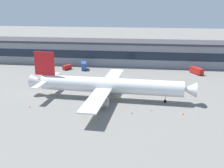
{
  "coord_description": "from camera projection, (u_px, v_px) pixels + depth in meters",
  "views": [
    {
      "loc": [
        10.15,
        -107.0,
        37.11
      ],
      "look_at": [
        -4.52,
        0.38,
        5.0
      ],
      "focal_mm": 45.43,
      "sensor_mm": 36.0,
      "label": 1
    }
  ],
  "objects": [
    {
      "name": "ground_plane",
      "position": [
        123.0,
        97.0,
        113.51
      ],
      "size": [
        600.0,
        600.0,
        0.0
      ],
      "primitive_type": "plane",
      "color": "slate"
    },
    {
      "name": "terminal_building",
      "position": [
        133.0,
        53.0,
        169.3
      ],
      "size": [
        183.1,
        19.83,
        14.05
      ],
      "color": "gray",
      "rests_on": "ground_plane"
    },
    {
      "name": "airliner",
      "position": [
        108.0,
        85.0,
        109.25
      ],
      "size": [
        65.07,
        55.78,
        17.88
      ],
      "color": "white",
      "rests_on": "ground_plane"
    },
    {
      "name": "catering_truck",
      "position": [
        84.0,
        66.0,
        157.06
      ],
      "size": [
        4.18,
        7.6,
        4.15
      ],
      "color": "#2651A5",
      "rests_on": "ground_plane"
    },
    {
      "name": "fuel_truck",
      "position": [
        197.0,
        71.0,
        147.84
      ],
      "size": [
        6.52,
        8.71,
        3.35
      ],
      "color": "red",
      "rests_on": "ground_plane"
    },
    {
      "name": "crew_van",
      "position": [
        67.0,
        67.0,
        157.33
      ],
      "size": [
        4.62,
        5.58,
        2.55
      ],
      "color": "red",
      "rests_on": "ground_plane"
    },
    {
      "name": "traffic_cone_0",
      "position": [
        30.0,
        107.0,
        101.94
      ],
      "size": [
        0.54,
        0.54,
        0.67
      ],
      "primitive_type": "cone",
      "color": "#F2590C",
      "rests_on": "ground_plane"
    },
    {
      "name": "traffic_cone_1",
      "position": [
        152.0,
        110.0,
        98.9
      ],
      "size": [
        0.46,
        0.46,
        0.57
      ],
      "primitive_type": "cone",
      "color": "#F2590C",
      "rests_on": "ground_plane"
    },
    {
      "name": "traffic_cone_2",
      "position": [
        132.0,
        113.0,
        96.34
      ],
      "size": [
        0.56,
        0.56,
        0.7
      ],
      "primitive_type": "cone",
      "color": "#F2590C",
      "rests_on": "ground_plane"
    },
    {
      "name": "traffic_cone_3",
      "position": [
        183.0,
        114.0,
        95.42
      ],
      "size": [
        0.59,
        0.59,
        0.74
      ],
      "primitive_type": "cone",
      "color": "#F2590C",
      "rests_on": "ground_plane"
    }
  ]
}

